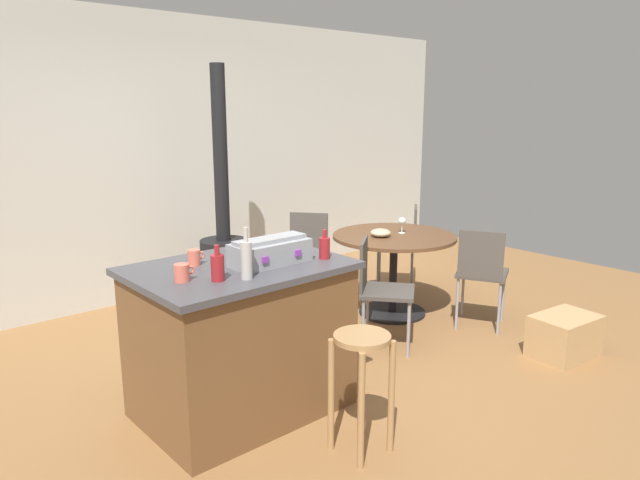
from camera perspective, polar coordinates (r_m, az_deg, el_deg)
The scene contains 19 objects.
ground_plane at distance 4.24m, azimuth -0.54°, elevation -12.85°, with size 8.80×8.80×0.00m, color olive.
back_wall at distance 5.86m, azimuth -16.14°, elevation 7.62°, with size 8.00×0.10×2.70m, color beige.
kitchen_island at distance 3.62m, azimuth -7.72°, elevation -9.50°, with size 1.24×0.88×0.93m.
wooden_stool at distance 3.19m, azimuth 4.08°, elevation -12.52°, with size 0.31×0.31×0.67m.
dining_table at distance 5.24m, azimuth 7.22°, elevation -1.29°, with size 1.09×1.09×0.73m.
folding_chair_near at distance 4.51m, azimuth 5.76°, elevation -4.39°, with size 0.56×0.56×0.85m.
folding_chair_far at distance 5.05m, azimuth 15.50°, elevation -2.82°, with size 0.54×0.54×0.86m.
folding_chair_left at distance 6.03m, azimuth 8.11°, elevation -0.03°, with size 0.56×0.56×0.85m.
folding_chair_right at distance 5.40m, azimuth -1.31°, elevation -1.24°, with size 0.56×0.56×0.87m.
wood_stove at distance 5.50m, azimuth -9.35°, elevation -1.11°, with size 0.44×0.45×2.21m.
toolbox at distance 3.46m, azimuth -4.89°, elevation -1.12°, with size 0.48×0.23×0.16m.
bottle_0 at distance 3.16m, azimuth -7.21°, elevation -1.87°, with size 0.06×0.06×0.29m.
bottle_1 at distance 3.56m, azimuth 0.44°, elevation -0.73°, with size 0.07×0.07×0.18m.
bottle_2 at distance 3.16m, azimuth -9.97°, elevation -2.61°, with size 0.07×0.07×0.20m.
cup_0 at distance 3.19m, azimuth -13.33°, elevation -3.13°, with size 0.12×0.08×0.10m.
cup_1 at distance 3.50m, azimuth -12.20°, elevation -1.68°, with size 0.11×0.07×0.09m.
wine_glass at distance 5.26m, azimuth 8.03°, elevation 1.81°, with size 0.07×0.07×0.14m.
serving_bowl at distance 5.10m, azimuth 5.95°, elevation 0.71°, with size 0.18×0.18×0.07m, color tan.
cardboard_box at distance 4.81m, azimuth 22.77°, elevation -8.62°, with size 0.49×0.35×0.32m, color tan.
Camera 1 is at (-2.49, -2.89, 1.85)m, focal length 32.76 mm.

